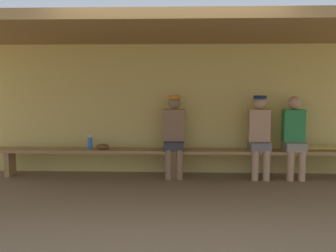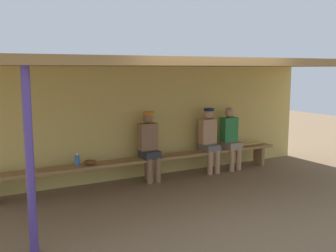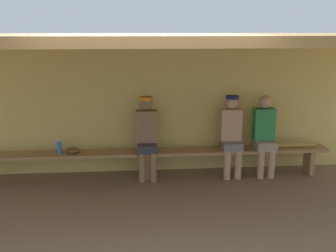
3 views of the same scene
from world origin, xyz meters
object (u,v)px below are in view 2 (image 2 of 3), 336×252
player_leftmost (231,136)px  water_bottle_green (77,160)px  player_with_sunglasses (149,143)px  baseball_glove_worn (90,162)px  bench (149,161)px  player_in_red (209,137)px  support_post (30,163)px  baseball_bat (246,145)px

player_leftmost → water_bottle_green: (-3.34, 0.02, -0.17)m
player_with_sunglasses → water_bottle_green: bearing=179.2°
water_bottle_green → baseball_glove_worn: size_ratio=0.91×
bench → water_bottle_green: bearing=179.1°
player_in_red → player_leftmost: size_ratio=1.01×
player_leftmost → baseball_glove_worn: size_ratio=5.56×
player_with_sunglasses → player_leftmost: (1.94, -0.00, -0.02)m
support_post → player_leftmost: bearing=25.3°
support_post → player_leftmost: (4.44, 2.10, -0.37)m
player_leftmost → water_bottle_green: size_ratio=6.09×
baseball_bat → bench: bearing=-179.6°
player_leftmost → player_in_red: bearing=179.9°
player_with_sunglasses → support_post: bearing=-140.0°
baseball_bat → player_with_sunglasses: bearing=-179.7°
player_in_red → player_leftmost: player_in_red is taller
water_bottle_green → bench: bearing=-0.9°
player_leftmost → baseball_glove_worn: player_leftmost is taller
player_in_red → support_post: bearing=-151.6°
player_in_red → player_leftmost: 0.56m
support_post → baseball_glove_worn: 2.54m
water_bottle_green → player_with_sunglasses: bearing=-0.8°
support_post → baseball_glove_worn: support_post is taller
support_post → water_bottle_green: (1.11, 2.12, -0.54)m
baseball_glove_worn → baseball_bat: size_ratio=0.27×
player_in_red → player_with_sunglasses: bearing=180.0°
bench → player_in_red: size_ratio=4.46×
support_post → bench: size_ratio=0.37×
player_leftmost → baseball_bat: 0.50m
player_leftmost → baseball_bat: bearing=-0.4°
player_with_sunglasses → bench: bearing=-133.3°
bench → baseball_glove_worn: size_ratio=25.00×
player_with_sunglasses → baseball_bat: 2.39m
water_bottle_green → baseball_bat: 3.78m
baseball_glove_worn → player_in_red: bearing=23.7°
support_post → player_with_sunglasses: bearing=40.0°
baseball_bat → water_bottle_green: bearing=-179.9°
player_in_red → baseball_bat: 1.03m
support_post → bench: (2.50, 2.10, -0.71)m
support_post → baseball_bat: (4.88, 2.10, -0.61)m
water_bottle_green → baseball_glove_worn: bearing=-10.2°
water_bottle_green → baseball_bat: bearing=-0.3°
water_bottle_green → player_in_red: bearing=-0.4°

